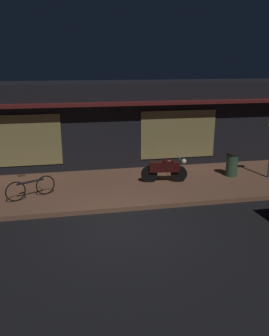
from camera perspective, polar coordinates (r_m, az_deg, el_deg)
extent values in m
plane|color=black|center=(9.80, -2.07, -9.68)|extent=(60.00, 60.00, 0.00)
cube|color=brown|center=(12.50, -4.26, -3.25)|extent=(18.00, 4.00, 0.15)
cube|color=black|center=(15.33, -5.96, 7.19)|extent=(18.00, 2.80, 3.60)
cube|color=olive|center=(14.06, -18.49, 4.25)|extent=(3.20, 0.04, 2.00)
cube|color=olive|center=(14.66, 7.22, 5.50)|extent=(3.20, 0.04, 2.00)
cube|color=#591919|center=(13.56, -5.44, 10.40)|extent=(16.20, 0.50, 0.12)
cylinder|color=black|center=(12.76, 2.44, -1.02)|extent=(0.61, 0.21, 0.60)
cylinder|color=black|center=(12.89, 7.32, -0.95)|extent=(0.61, 0.21, 0.60)
cube|color=black|center=(12.73, 4.92, 0.21)|extent=(1.13, 0.44, 0.36)
ellipsoid|color=black|center=(12.69, 5.62, 1.09)|extent=(0.47, 0.30, 0.20)
sphere|color=#F9EDB7|center=(12.78, 8.15, 1.11)|extent=(0.18, 0.18, 0.18)
cylinder|color=gray|center=(12.70, 7.29, 1.84)|extent=(0.11, 0.55, 0.03)
torus|color=black|center=(11.61, -19.00, -3.68)|extent=(0.61, 0.32, 0.66)
torus|color=black|center=(11.92, -14.46, -2.73)|extent=(0.61, 0.32, 0.66)
cube|color=black|center=(11.69, -16.79, -2.19)|extent=(0.83, 0.43, 0.06)
cube|color=brown|center=(11.53, -18.06, -1.16)|extent=(0.21, 0.16, 0.06)
cylinder|color=black|center=(11.72, -15.02, -0.18)|extent=(0.20, 0.39, 0.02)
cylinder|color=#2D4C33|center=(13.90, 15.73, 0.41)|extent=(0.44, 0.44, 0.85)
cylinder|color=black|center=(13.78, 15.88, 2.27)|extent=(0.48, 0.48, 0.08)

